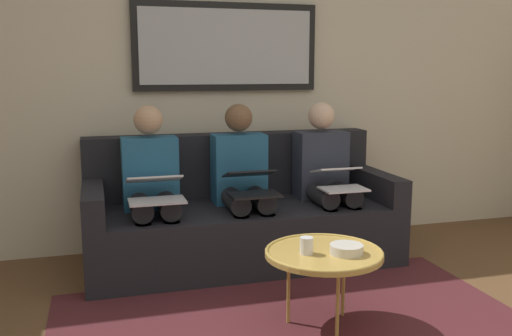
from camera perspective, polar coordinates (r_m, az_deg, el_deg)
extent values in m
cube|color=beige|center=(4.44, -3.27, 8.97)|extent=(6.00, 0.12, 2.60)
cube|color=#4C1E23|center=(3.09, 4.58, -16.50)|extent=(2.60, 1.80, 0.01)
cube|color=black|center=(4.08, -1.38, -6.66)|extent=(2.20, 0.90, 0.42)
cube|color=black|center=(4.31, -2.59, 0.38)|extent=(2.20, 0.20, 0.48)
cube|color=black|center=(4.37, 11.78, -1.55)|extent=(0.14, 0.90, 0.20)
cube|color=black|center=(3.88, -16.31, -3.22)|extent=(0.14, 0.90, 0.20)
cube|color=black|center=(4.36, -3.03, 12.24)|extent=(1.43, 0.04, 0.66)
cube|color=#B2B7BC|center=(4.33, -2.96, 12.25)|extent=(1.33, 0.01, 0.56)
cylinder|color=tan|center=(3.02, 6.94, -8.69)|extent=(0.63, 0.63, 0.03)
torus|color=tan|center=(3.02, 6.94, -8.47)|extent=(0.63, 0.63, 0.02)
cylinder|color=#B28E42|center=(2.94, 8.33, -13.76)|extent=(0.02, 0.02, 0.40)
cylinder|color=#B28E42|center=(3.24, 8.91, -11.46)|extent=(0.02, 0.02, 0.40)
cylinder|color=#B28E42|center=(3.12, 3.33, -12.19)|extent=(0.02, 0.02, 0.40)
cylinder|color=silver|center=(2.96, 5.17, -7.90)|extent=(0.07, 0.07, 0.09)
cylinder|color=beige|center=(2.99, 9.23, -8.19)|extent=(0.18, 0.18, 0.05)
cube|color=#2D3342|center=(4.27, 6.59, 0.37)|extent=(0.38, 0.22, 0.50)
sphere|color=beige|center=(4.22, 6.69, 5.33)|extent=(0.20, 0.20, 0.20)
cylinder|color=#232328|center=(4.15, 8.80, -2.49)|extent=(0.14, 0.42, 0.14)
cylinder|color=#232328|center=(4.08, 6.51, -2.66)|extent=(0.14, 0.42, 0.14)
cylinder|color=#232328|center=(4.04, 9.96, -6.99)|extent=(0.11, 0.11, 0.42)
cylinder|color=#232328|center=(3.96, 7.60, -7.25)|extent=(0.11, 0.11, 0.42)
cube|color=white|center=(3.91, 8.93, -2.13)|extent=(0.31, 0.22, 0.01)
cube|color=white|center=(4.01, 8.16, -0.18)|extent=(0.31, 0.21, 0.06)
cube|color=#A5C6EA|center=(4.00, 8.18, -0.14)|extent=(0.28, 0.19, 0.05)
cube|color=#235B84|center=(4.07, -1.76, -0.05)|extent=(0.38, 0.22, 0.50)
sphere|color=brown|center=(4.02, -1.79, 5.15)|extent=(0.20, 0.20, 0.20)
cylinder|color=#232328|center=(3.93, 0.29, -3.09)|extent=(0.14, 0.42, 0.14)
cylinder|color=#232328|center=(3.88, -2.27, -3.25)|extent=(0.14, 0.42, 0.14)
cylinder|color=#232328|center=(3.81, 1.19, -7.88)|extent=(0.11, 0.11, 0.42)
cylinder|color=#232328|center=(3.76, -1.46, -8.12)|extent=(0.11, 0.11, 0.42)
cube|color=black|center=(3.69, -0.13, -2.74)|extent=(0.33, 0.23, 0.01)
cube|color=black|center=(3.81, -0.74, -0.57)|extent=(0.33, 0.22, 0.08)
cube|color=#A5C6EA|center=(3.80, -0.73, -0.53)|extent=(0.30, 0.19, 0.06)
cube|color=#235B84|center=(3.96, -10.77, -0.50)|extent=(0.38, 0.22, 0.50)
sphere|color=tan|center=(3.91, -10.95, 4.84)|extent=(0.20, 0.20, 0.20)
cylinder|color=#232328|center=(3.80, -9.02, -3.66)|extent=(0.14, 0.42, 0.14)
cylinder|color=#232328|center=(3.78, -11.73, -3.81)|extent=(0.14, 0.42, 0.14)
cylinder|color=#232328|center=(3.68, -8.49, -8.65)|extent=(0.11, 0.11, 0.42)
cylinder|color=#232328|center=(3.66, -11.31, -8.83)|extent=(0.11, 0.11, 0.42)
cube|color=silver|center=(3.57, -10.07, -3.33)|extent=(0.35, 0.22, 0.01)
cube|color=silver|center=(3.69, -10.36, -1.12)|extent=(0.35, 0.22, 0.08)
cube|color=#A5C6EA|center=(3.68, -10.36, -1.07)|extent=(0.32, 0.19, 0.06)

